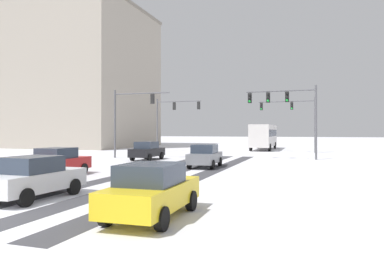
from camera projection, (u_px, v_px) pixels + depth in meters
wheel_track_left_lane at (176, 172)px, 22.77m from camera, size 1.15×29.55×0.01m
wheel_track_right_lane at (144, 171)px, 23.47m from camera, size 1.06×29.55×0.01m
wheel_track_center at (208, 173)px, 22.12m from camera, size 1.13×29.55×0.01m
sidewalk_kerb_right at (348, 181)px, 18.40m from camera, size 4.00×29.55×0.12m
traffic_signal_near_right at (287, 106)px, 31.79m from camera, size 6.07×0.46×6.50m
traffic_signal_far_right at (295, 113)px, 43.12m from camera, size 6.64×0.43×6.50m
traffic_signal_far_left at (172, 114)px, 43.72m from camera, size 5.71×0.45×6.50m
traffic_signal_near_left at (129, 112)px, 34.42m from camera, size 5.68×0.41×6.50m
car_black_lead at (147, 151)px, 32.21m from camera, size 1.86×4.12×1.62m
car_grey_second at (205, 156)px, 25.65m from camera, size 1.99×4.18×1.62m
car_red_third at (58, 162)px, 20.67m from camera, size 1.87×4.12×1.62m
car_white_fourth at (34, 177)px, 13.75m from camera, size 1.92×4.14×1.62m
car_yellow_cab_fifth at (152, 190)px, 10.75m from camera, size 1.90×4.13×1.62m
bus_oncoming at (264, 135)px, 49.75m from camera, size 2.72×11.01×3.38m
office_building_far_left_block at (61, 80)px, 61.29m from camera, size 28.60×19.95×22.38m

